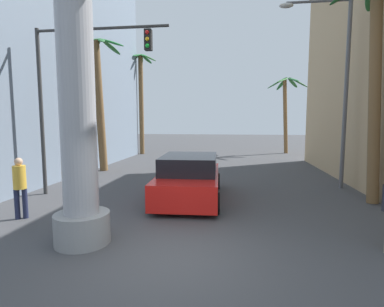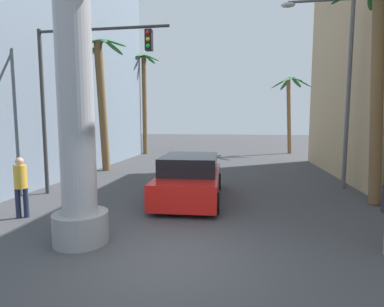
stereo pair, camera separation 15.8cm
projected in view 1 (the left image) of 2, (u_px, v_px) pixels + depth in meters
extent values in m
plane|color=#424244|center=(208.00, 173.00, 15.89)|extent=(90.97, 90.97, 0.00)
cylinder|color=#9E9EA3|center=(74.00, 21.00, 6.29)|extent=(0.77, 0.77, 9.71)
cylinder|color=gray|center=(82.00, 228.00, 6.78)|extent=(1.23, 1.23, 0.70)
cylinder|color=#59595E|center=(346.00, 95.00, 11.99)|extent=(0.16, 0.16, 7.60)
cylinder|color=#59595E|center=(318.00, 1.00, 11.76)|extent=(2.43, 0.10, 0.10)
ellipsoid|color=beige|center=(286.00, 6.00, 11.93)|extent=(0.56, 0.28, 0.20)
cylinder|color=#333333|center=(41.00, 114.00, 11.07)|extent=(0.14, 0.14, 6.08)
cylinder|color=#333333|center=(101.00, 28.00, 10.43)|extent=(4.85, 0.10, 0.10)
cube|color=black|center=(148.00, 40.00, 10.25)|extent=(0.24, 0.24, 0.70)
sphere|color=red|center=(147.00, 32.00, 10.10)|extent=(0.14, 0.14, 0.14)
sphere|color=yellow|center=(147.00, 39.00, 10.12)|extent=(0.14, 0.14, 0.14)
sphere|color=green|center=(147.00, 46.00, 10.14)|extent=(0.14, 0.14, 0.14)
cylinder|color=black|center=(170.00, 180.00, 12.36)|extent=(0.25, 0.65, 0.64)
cylinder|color=black|center=(217.00, 181.00, 12.19)|extent=(0.25, 0.65, 0.64)
cylinder|color=black|center=(153.00, 202.00, 9.12)|extent=(0.25, 0.65, 0.64)
cylinder|color=black|center=(216.00, 203.00, 8.94)|extent=(0.25, 0.65, 0.64)
cube|color=red|center=(189.00, 183.00, 10.63)|extent=(2.24, 4.77, 0.80)
cube|color=black|center=(189.00, 164.00, 10.55)|extent=(1.98, 2.66, 0.60)
cylinder|color=brown|center=(141.00, 106.00, 24.73)|extent=(0.40, 0.42, 8.05)
ellipsoid|color=#30752D|center=(149.00, 58.00, 24.27)|extent=(1.28, 0.47, 0.67)
ellipsoid|color=#21642D|center=(146.00, 59.00, 24.83)|extent=(0.91, 1.27, 0.67)
ellipsoid|color=#1F732D|center=(141.00, 60.00, 24.95)|extent=(0.68, 1.26, 0.77)
ellipsoid|color=#2B682D|center=(134.00, 59.00, 24.60)|extent=(1.28, 0.76, 0.71)
ellipsoid|color=#1F792D|center=(132.00, 57.00, 24.18)|extent=(1.36, 0.73, 0.45)
ellipsoid|color=#216A2D|center=(137.00, 55.00, 23.65)|extent=(0.53, 1.34, 0.48)
ellipsoid|color=#22782D|center=(143.00, 55.00, 23.71)|extent=(1.05, 1.27, 0.47)
cylinder|color=brown|center=(375.00, 94.00, 9.95)|extent=(0.47, 0.86, 7.29)
cylinder|color=brown|center=(285.00, 117.00, 25.36)|extent=(0.65, 0.48, 6.22)
ellipsoid|color=#2B612D|center=(299.00, 82.00, 24.80)|extent=(1.62, 0.44, 0.94)
ellipsoid|color=#28642D|center=(293.00, 83.00, 25.49)|extent=(1.28, 1.54, 0.79)
ellipsoid|color=#24692D|center=(282.00, 84.00, 25.71)|extent=(0.97, 1.57, 1.00)
ellipsoid|color=#26662D|center=(277.00, 83.00, 25.14)|extent=(1.62, 0.63, 0.97)
ellipsoid|color=#2E6C2D|center=(283.00, 80.00, 24.23)|extent=(1.30, 1.60, 0.59)
ellipsoid|color=#1E5F2D|center=(293.00, 80.00, 24.01)|extent=(0.89, 1.75, 0.58)
cylinder|color=brown|center=(100.00, 108.00, 16.23)|extent=(0.54, 0.79, 6.99)
ellipsoid|color=#1F752D|center=(112.00, 43.00, 15.60)|extent=(1.41, 0.54, 0.56)
ellipsoid|color=#296A2D|center=(111.00, 47.00, 16.36)|extent=(0.93, 1.35, 0.70)
ellipsoid|color=#2B6E2D|center=(95.00, 46.00, 16.30)|extent=(1.27, 1.14, 0.63)
ellipsoid|color=#2A6A2D|center=(87.00, 42.00, 15.36)|extent=(1.21, 1.22, 0.62)
ellipsoid|color=#26622D|center=(101.00, 40.00, 15.13)|extent=(0.96, 1.38, 0.57)
cylinder|color=#1E233F|center=(25.00, 203.00, 8.51)|extent=(0.14, 0.14, 0.86)
cylinder|color=#1E233F|center=(17.00, 204.00, 8.44)|extent=(0.14, 0.14, 0.86)
cylinder|color=gold|center=(19.00, 177.00, 8.39)|extent=(0.47, 0.47, 0.66)
sphere|color=tan|center=(18.00, 162.00, 8.34)|extent=(0.22, 0.22, 0.22)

